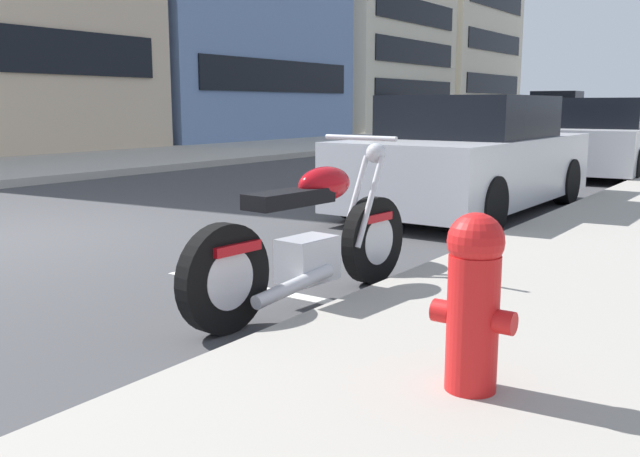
% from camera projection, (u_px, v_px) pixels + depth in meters
% --- Properties ---
extents(ground_plane, '(260.00, 260.00, 0.00)m').
position_uv_depth(ground_plane, '(6.00, 240.00, 7.03)').
color(ground_plane, '#3D3D3F').
extents(sidewalk_far_curb, '(120.00, 5.00, 0.14)m').
position_uv_depth(sidewalk_far_curb, '(261.00, 149.00, 20.43)').
color(sidewalk_far_curb, '#ADA89E').
rests_on(sidewalk_far_curb, ground).
extents(parking_stall_stripe, '(0.12, 2.20, 0.01)m').
position_uv_depth(parking_stall_stripe, '(280.00, 292.00, 5.04)').
color(parking_stall_stripe, silver).
rests_on(parking_stall_stripe, ground).
extents(parked_motorcycle, '(2.20, 0.62, 1.13)m').
position_uv_depth(parked_motorcycle, '(310.00, 241.00, 4.70)').
color(parked_motorcycle, black).
rests_on(parked_motorcycle, ground).
extents(parked_car_across_street, '(4.24, 1.88, 1.46)m').
position_uv_depth(parked_car_across_street, '(470.00, 158.00, 8.80)').
color(parked_car_across_street, silver).
rests_on(parked_car_across_street, ground).
extents(parked_car_behind_motorcycle, '(4.29, 2.03, 1.47)m').
position_uv_depth(parked_car_behind_motorcycle, '(600.00, 140.00, 13.28)').
color(parked_car_behind_motorcycle, silver).
rests_on(parked_car_behind_motorcycle, ground).
extents(crossing_truck, '(2.17, 5.59, 1.99)m').
position_uv_depth(crossing_truck, '(573.00, 114.00, 33.07)').
color(crossing_truck, maroon).
rests_on(crossing_truck, ground).
extents(fire_hydrant, '(0.24, 0.36, 0.77)m').
position_uv_depth(fire_hydrant, '(474.00, 298.00, 2.92)').
color(fire_hydrant, red).
rests_on(fire_hydrant, sidewalk_near_curb).
extents(townhouse_near_left, '(9.03, 8.61, 8.85)m').
position_uv_depth(townhouse_near_left, '(340.00, 43.00, 34.86)').
color(townhouse_near_left, beige).
rests_on(townhouse_near_left, ground).
extents(townhouse_behind_pole, '(9.36, 10.35, 11.58)m').
position_uv_depth(townhouse_behind_pole, '(416.00, 32.00, 43.14)').
color(townhouse_behind_pole, beige).
rests_on(townhouse_behind_pole, ground).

